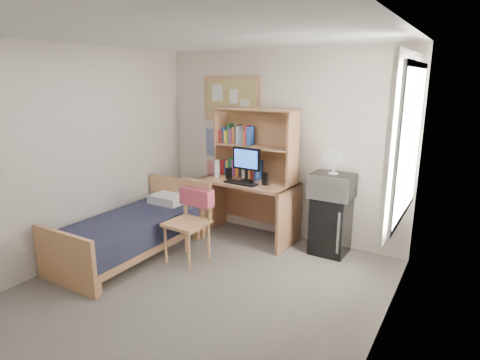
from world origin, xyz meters
The scene contains 25 objects.
floor centered at (0.00, 0.00, -0.01)m, with size 3.60×4.20×0.02m, color slate.
ceiling centered at (0.00, 0.00, 2.60)m, with size 3.60×4.20×0.02m, color silver.
wall_back centered at (0.00, 2.10, 1.30)m, with size 3.60×0.04×2.60m, color silver.
wall_left centered at (-1.80, 0.00, 1.30)m, with size 0.04×4.20×2.60m, color silver.
wall_right centered at (1.80, 0.00, 1.30)m, with size 0.04×4.20×2.60m, color silver.
window_unit centered at (1.75, 1.20, 1.60)m, with size 0.10×1.40×1.70m, color white.
curtain_left centered at (1.72, 0.80, 1.60)m, with size 0.04×0.55×1.70m, color beige.
curtain_right centered at (1.72, 1.60, 1.60)m, with size 0.04×0.55×1.70m, color beige.
bulletin_board centered at (-0.78, 2.08, 1.92)m, with size 0.94×0.03×0.64m, color tan.
poster_wave centered at (-1.10, 2.09, 1.25)m, with size 0.30×0.01×0.42m, color navy.
poster_japan centered at (-1.10, 2.09, 0.78)m, with size 0.28×0.01×0.36m, color red.
desk centered at (-0.30, 1.75, 0.41)m, with size 1.32×0.66×0.83m, color tan.
desk_chair centered at (-0.56, 0.69, 0.50)m, with size 0.50×0.50×1.00m, color tan.
mini_fridge centered at (0.87, 1.84, 0.38)m, with size 0.44×0.44×0.75m, color black.
bed centered at (-1.28, 0.43, 0.25)m, with size 0.92×1.83×0.50m, color #1C1E33.
hutch centered at (-0.29, 1.90, 1.32)m, with size 1.21×0.31×0.99m, color tan.
monitor centered at (-0.30, 1.69, 1.05)m, with size 0.42×0.03×0.45m, color black.
keyboard centered at (-0.31, 1.55, 0.84)m, with size 0.47×0.15×0.02m, color black.
speaker_left centered at (-0.60, 1.71, 0.91)m, with size 0.06×0.06×0.16m, color black.
speaker_right centered at (0.00, 1.67, 0.91)m, with size 0.07×0.07×0.16m, color black.
water_bottle centered at (-0.78, 1.68, 0.96)m, with size 0.08×0.08×0.26m, color silver.
hoodie centered at (-0.55, 0.89, 0.78)m, with size 0.45×0.14×0.22m, color #CE4E66.
microwave centered at (0.86, 1.82, 0.90)m, with size 0.52×0.40×0.30m, color silver.
desk_fan centered at (0.86, 1.82, 1.21)m, with size 0.24×0.24×0.30m, color silver.
pillow centered at (-1.28, 1.18, 0.56)m, with size 0.47×0.33×0.11m, color silver.
Camera 1 is at (2.35, -2.92, 2.21)m, focal length 30.00 mm.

